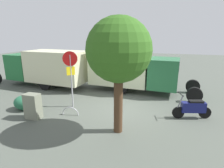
# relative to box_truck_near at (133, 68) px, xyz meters

# --- Properties ---
(ground_plane) EXTENTS (60.00, 60.00, 0.00)m
(ground_plane) POSITION_rel_box_truck_near_xyz_m (-0.12, 3.56, -1.62)
(ground_plane) COLOR #4E544B
(box_truck_near) EXTENTS (7.41, 2.59, 2.94)m
(box_truck_near) POSITION_rel_box_truck_near_xyz_m (0.00, 0.00, 0.00)
(box_truck_near) COLOR black
(box_truck_near) RESTS_ON ground
(box_truck_far) EXTENTS (7.96, 2.74, 2.68)m
(box_truck_far) POSITION_rel_box_truck_near_xyz_m (6.50, 0.66, -0.09)
(box_truck_far) COLOR black
(box_truck_far) RESTS_ON ground
(motorcycle) EXTENTS (1.77, 0.75, 1.20)m
(motorcycle) POSITION_rel_box_truck_near_xyz_m (-3.53, 3.47, -1.10)
(motorcycle) COLOR black
(motorcycle) RESTS_ON ground
(stop_sign) EXTENTS (0.71, 0.33, 3.02)m
(stop_sign) POSITION_rel_box_truck_near_xyz_m (2.56, 3.87, 0.40)
(stop_sign) COLOR #9E9EA3
(stop_sign) RESTS_ON ground
(street_tree) EXTENTS (2.44, 2.44, 4.53)m
(street_tree) POSITION_rel_box_truck_near_xyz_m (-0.49, 5.66, 1.65)
(street_tree) COLOR #47301E
(street_tree) RESTS_ON ground
(utility_cabinet) EXTENTS (0.71, 0.47, 1.20)m
(utility_cabinet) POSITION_rel_box_truck_near_xyz_m (3.64, 5.67, -1.01)
(utility_cabinet) COLOR slate
(utility_cabinet) RESTS_ON ground
(bike_rack_hoop) EXTENTS (0.85, 0.15, 0.85)m
(bike_rack_hoop) POSITION_rel_box_truck_near_xyz_m (2.17, 4.84, -1.62)
(bike_rack_hoop) COLOR #B7B7BC
(bike_rack_hoop) RESTS_ON ground
(shrub_near_sign) EXTENTS (1.12, 0.92, 0.76)m
(shrub_near_sign) POSITION_rel_box_truck_near_xyz_m (4.81, 4.95, -1.23)
(shrub_near_sign) COLOR #256443
(shrub_near_sign) RESTS_ON ground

